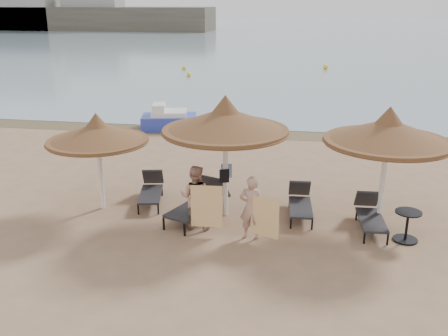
% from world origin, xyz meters
% --- Properties ---
extents(ground, '(160.00, 160.00, 0.00)m').
position_xyz_m(ground, '(0.00, 0.00, 0.00)').
color(ground, '#9C7353').
rests_on(ground, ground).
extents(sea, '(200.00, 140.00, 0.03)m').
position_xyz_m(sea, '(0.00, 80.00, 0.01)').
color(sea, gray).
rests_on(sea, ground).
extents(wet_sand_strip, '(200.00, 1.60, 0.01)m').
position_xyz_m(wet_sand_strip, '(0.00, 9.40, 0.00)').
color(wet_sand_strip, brown).
rests_on(wet_sand_strip, ground).
extents(far_shore, '(150.00, 54.80, 12.00)m').
position_xyz_m(far_shore, '(-25.10, 77.82, 2.91)').
color(far_shore, brown).
rests_on(far_shore, ground).
extents(palapa_left, '(2.64, 2.64, 2.62)m').
position_xyz_m(palapa_left, '(-2.97, 0.89, 2.08)').
color(palapa_left, white).
rests_on(palapa_left, ground).
extents(palapa_center, '(3.19, 3.19, 3.16)m').
position_xyz_m(palapa_center, '(0.35, 1.00, 2.51)').
color(palapa_center, white).
rests_on(palapa_center, ground).
extents(palapa_right, '(3.03, 3.03, 3.00)m').
position_xyz_m(palapa_right, '(4.23, 1.06, 2.39)').
color(palapa_right, white).
rests_on(palapa_right, ground).
extents(lounger_far_left, '(0.91, 1.80, 0.77)m').
position_xyz_m(lounger_far_left, '(-1.83, 1.60, 0.35)').
color(lounger_far_left, black).
rests_on(lounger_far_left, ground).
extents(lounger_near_left, '(1.43, 2.19, 0.94)m').
position_xyz_m(lounger_near_left, '(-0.26, 0.79, 0.42)').
color(lounger_near_left, black).
rests_on(lounger_near_left, ground).
extents(lounger_near_right, '(0.68, 1.75, 0.77)m').
position_xyz_m(lounger_near_right, '(2.27, 1.38, 0.34)').
color(lounger_near_right, black).
rests_on(lounger_near_right, ground).
extents(lounger_far_right, '(0.67, 1.77, 0.78)m').
position_xyz_m(lounger_far_right, '(3.98, 0.88, 0.35)').
color(lounger_far_right, black).
rests_on(lounger_far_right, ground).
extents(side_table, '(0.61, 0.61, 0.73)m').
position_xyz_m(side_table, '(4.74, 0.26, 0.34)').
color(side_table, black).
rests_on(side_table, ground).
extents(person_left, '(0.90, 0.62, 1.86)m').
position_xyz_m(person_left, '(-0.24, 0.14, 0.93)').
color(person_left, tan).
rests_on(person_left, ground).
extents(person_right, '(0.82, 0.54, 1.79)m').
position_xyz_m(person_right, '(1.17, -0.20, 0.89)').
color(person_right, tan).
rests_on(person_right, ground).
extents(towel_left, '(0.75, 0.07, 1.05)m').
position_xyz_m(towel_left, '(0.11, -0.21, 0.73)').
color(towel_left, orange).
rests_on(towel_left, ground).
extents(towel_right, '(0.63, 0.27, 0.94)m').
position_xyz_m(towel_right, '(1.52, -0.45, 0.65)').
color(towel_right, orange).
rests_on(towel_right, ground).
extents(bag_patterned, '(0.29, 0.16, 0.35)m').
position_xyz_m(bag_patterned, '(0.35, 1.18, 1.15)').
color(bag_patterned, silver).
rests_on(bag_patterned, ground).
extents(bag_dark, '(0.25, 0.17, 0.33)m').
position_xyz_m(bag_dark, '(0.35, 0.84, 1.13)').
color(bag_dark, black).
rests_on(bag_dark, ground).
extents(pedal_boat, '(2.56, 1.82, 1.09)m').
position_xyz_m(pedal_boat, '(-3.58, 9.64, 0.40)').
color(pedal_boat, '#2C3DB3').
rests_on(pedal_boat, ground).
extents(buoy_left, '(0.35, 0.35, 0.35)m').
position_xyz_m(buoy_left, '(-6.22, 24.51, 0.17)').
color(buoy_left, yellow).
rests_on(buoy_left, ground).
extents(buoy_mid, '(0.40, 0.40, 0.40)m').
position_xyz_m(buoy_mid, '(3.64, 30.31, 0.20)').
color(buoy_mid, yellow).
rests_on(buoy_mid, ground).
extents(buoy_extra, '(0.35, 0.35, 0.35)m').
position_xyz_m(buoy_extra, '(-7.48, 28.18, 0.17)').
color(buoy_extra, yellow).
rests_on(buoy_extra, ground).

